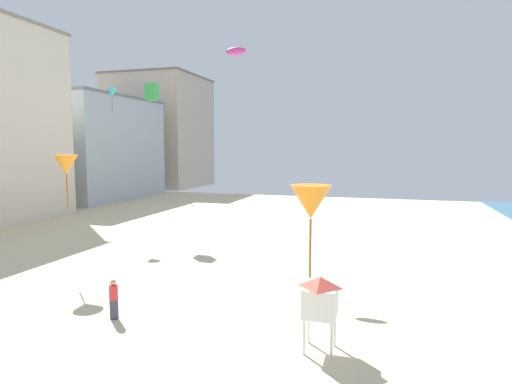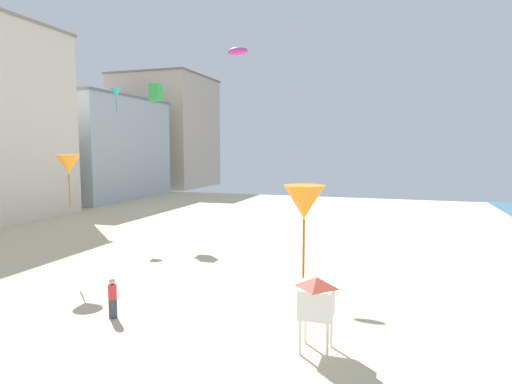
% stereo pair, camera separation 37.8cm
% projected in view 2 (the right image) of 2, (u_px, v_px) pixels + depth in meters
% --- Properties ---
extents(boardwalk_hotel_mid, '(13.84, 17.95, 13.67)m').
position_uv_depth(boardwalk_hotel_mid, '(94.00, 148.00, 58.61)').
color(boardwalk_hotel_mid, '#ADB7C1').
rests_on(boardwalk_hotel_mid, ground).
extents(boardwalk_hotel_far, '(15.02, 15.13, 19.45)m').
position_uv_depth(boardwalk_hotel_far, '(166.00, 132.00, 76.84)').
color(boardwalk_hotel_far, '#C6B29E').
rests_on(boardwalk_hotel_far, ground).
extents(kite_flyer, '(0.34, 0.34, 1.64)m').
position_uv_depth(kite_flyer, '(113.00, 296.00, 17.09)').
color(kite_flyer, '#383D4C').
rests_on(kite_flyer, ground).
extents(lifeguard_stand, '(1.10, 1.10, 2.55)m').
position_uv_depth(lifeguard_stand, '(316.00, 298.00, 14.23)').
color(lifeguard_stand, white).
rests_on(lifeguard_stand, ground).
extents(kite_orange_delta, '(1.23, 1.23, 2.80)m').
position_uv_depth(kite_orange_delta, '(68.00, 164.00, 22.72)').
color(kite_orange_delta, orange).
extents(kite_magenta_parafoil, '(1.27, 0.35, 0.49)m').
position_uv_depth(kite_magenta_parafoil, '(238.00, 51.00, 25.73)').
color(kite_magenta_parafoil, '#DB3D9E').
extents(kite_green_box_2, '(0.84, 0.84, 1.31)m').
position_uv_depth(kite_green_box_2, '(156.00, 92.00, 34.46)').
color(kite_green_box_2, green).
extents(kite_cyan_delta, '(0.80, 0.80, 1.82)m').
position_uv_depth(kite_cyan_delta, '(116.00, 93.00, 34.15)').
color(kite_cyan_delta, '#2DB7CC').
extents(kite_orange_delta_2, '(1.08, 1.08, 2.46)m').
position_uv_depth(kite_orange_delta_2, '(304.00, 202.00, 11.12)').
color(kite_orange_delta_2, orange).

